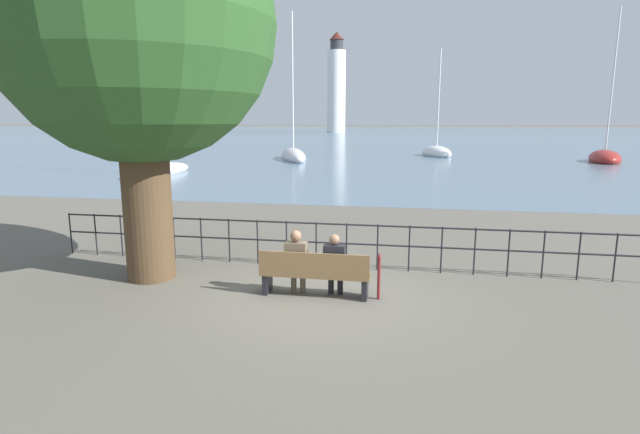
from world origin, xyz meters
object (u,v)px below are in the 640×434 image
at_px(seated_person_left, 296,259).
at_px(sailboat_2, 605,158).
at_px(closed_umbrella, 379,273).
at_px(sailboat_4, 436,153).
at_px(seated_person_right, 335,263).
at_px(harbor_lighthouse, 336,87).
at_px(shade_tree, 136,26).
at_px(sailboat_0, 293,156).
at_px(sailboat_1, 158,170).
at_px(park_bench, 315,274).

bearing_deg(seated_person_left, sailboat_2, 63.65).
height_order(closed_umbrella, sailboat_4, sailboat_4).
xyz_separation_m(seated_person_right, closed_umbrella, (0.85, -0.01, -0.16)).
height_order(sailboat_4, harbor_lighthouse, harbor_lighthouse).
xyz_separation_m(sailboat_2, harbor_lighthouse, (-38.21, 103.72, 12.97)).
bearing_deg(sailboat_2, closed_umbrella, -102.06).
relative_size(closed_umbrella, harbor_lighthouse, 0.03).
distance_m(shade_tree, seated_person_right, 6.06).
xyz_separation_m(shade_tree, closed_umbrella, (4.90, -0.45, -4.64)).
xyz_separation_m(seated_person_right, sailboat_0, (-8.87, 33.70, -0.32)).
distance_m(sailboat_1, sailboat_2, 35.24).
bearing_deg(harbor_lighthouse, seated_person_right, -81.40).
bearing_deg(closed_umbrella, park_bench, -176.61).
height_order(shade_tree, harbor_lighthouse, harbor_lighthouse).
height_order(shade_tree, sailboat_0, sailboat_0).
relative_size(seated_person_left, sailboat_2, 0.10).
height_order(sailboat_1, sailboat_4, sailboat_4).
xyz_separation_m(park_bench, harbor_lighthouse, (-20.76, 139.78, 12.88)).
xyz_separation_m(seated_person_left, sailboat_1, (-13.69, 20.18, -0.44)).
bearing_deg(sailboat_4, seated_person_left, -117.19).
relative_size(seated_person_right, sailboat_2, 0.10).
bearing_deg(park_bench, sailboat_2, 64.18).
xyz_separation_m(sailboat_0, sailboat_1, (-5.56, -13.52, -0.09)).
distance_m(sailboat_1, harbor_lighthouse, 120.42).
bearing_deg(harbor_lighthouse, sailboat_0, -83.40).
xyz_separation_m(shade_tree, sailboat_0, (-4.82, 33.26, -4.80)).
bearing_deg(seated_person_right, sailboat_0, 104.75).
relative_size(shade_tree, sailboat_2, 0.63).
distance_m(park_bench, harbor_lighthouse, 141.90).
bearing_deg(park_bench, seated_person_left, 168.13).
distance_m(seated_person_right, sailboat_1, 24.81).
bearing_deg(sailboat_4, sailboat_1, -152.10).
height_order(park_bench, sailboat_1, sailboat_1).
bearing_deg(closed_umbrella, sailboat_0, 106.08).
height_order(sailboat_1, sailboat_2, sailboat_2).
height_order(park_bench, seated_person_left, seated_person_left).
distance_m(sailboat_1, sailboat_4, 27.58).
xyz_separation_m(sailboat_4, harbor_lighthouse, (-24.83, 98.74, 12.98)).
relative_size(sailboat_1, sailboat_4, 0.91).
relative_size(seated_person_left, sailboat_4, 0.12).
height_order(sailboat_0, sailboat_2, sailboat_0).
xyz_separation_m(seated_person_left, sailboat_2, (17.82, 35.97, -0.34)).
distance_m(sailboat_4, harbor_lighthouse, 102.64).
bearing_deg(sailboat_0, closed_umbrella, -94.51).
bearing_deg(closed_umbrella, seated_person_right, 179.43).
relative_size(seated_person_left, seated_person_right, 1.04).
relative_size(shade_tree, sailboat_1, 0.84).
distance_m(seated_person_left, harbor_lighthouse, 141.74).
height_order(seated_person_right, harbor_lighthouse, harbor_lighthouse).
distance_m(park_bench, sailboat_0, 34.84).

